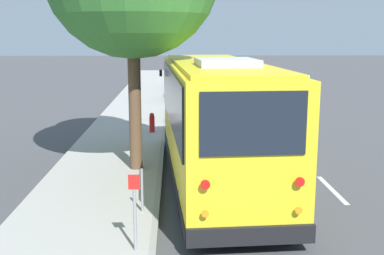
% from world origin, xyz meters
% --- Properties ---
extents(ground_plane, '(160.00, 160.00, 0.00)m').
position_xyz_m(ground_plane, '(0.00, 0.00, 0.00)').
color(ground_plane, '#474749').
extents(sidewalk_slab, '(80.00, 3.22, 0.15)m').
position_xyz_m(sidewalk_slab, '(0.00, 3.78, 0.07)').
color(sidewalk_slab, '#A3A099').
rests_on(sidewalk_slab, ground).
extents(curb_strip, '(80.00, 0.14, 0.15)m').
position_xyz_m(curb_strip, '(0.00, 2.10, 0.07)').
color(curb_strip, gray).
rests_on(curb_strip, ground).
extents(shuttle_bus, '(9.85, 3.20, 3.58)m').
position_xyz_m(shuttle_bus, '(-1.09, 0.51, 1.92)').
color(shuttle_bus, yellow).
rests_on(shuttle_bus, ground).
extents(parked_sedan_silver, '(4.25, 1.84, 1.32)m').
position_xyz_m(parked_sedan_silver, '(9.11, 0.97, 0.61)').
color(parked_sedan_silver, '#A8AAAF').
rests_on(parked_sedan_silver, ground).
extents(parked_sedan_navy, '(4.58, 2.03, 1.33)m').
position_xyz_m(parked_sedan_navy, '(15.23, 1.15, 0.62)').
color(parked_sedan_navy, '#19234C').
rests_on(parked_sedan_navy, ground).
extents(parked_sedan_blue, '(4.39, 2.01, 1.29)m').
position_xyz_m(parked_sedan_blue, '(21.50, 1.09, 0.60)').
color(parked_sedan_blue, navy).
rests_on(parked_sedan_blue, ground).
extents(sign_post_near, '(0.06, 0.22, 1.48)m').
position_xyz_m(sign_post_near, '(-5.80, 2.41, 0.91)').
color(sign_post_near, gray).
rests_on(sign_post_near, sidewalk_slab).
extents(sign_post_far, '(0.06, 0.06, 1.02)m').
position_xyz_m(sign_post_far, '(-3.78, 2.41, 0.66)').
color(sign_post_far, gray).
rests_on(sign_post_far, sidewalk_slab).
extents(fire_hydrant, '(0.22, 0.22, 0.81)m').
position_xyz_m(fire_hydrant, '(5.35, 2.59, 0.55)').
color(fire_hydrant, red).
rests_on(fire_hydrant, sidewalk_slab).
extents(lane_stripe_mid, '(2.40, 0.14, 0.01)m').
position_xyz_m(lane_stripe_mid, '(-1.95, -2.61, 0.00)').
color(lane_stripe_mid, silver).
rests_on(lane_stripe_mid, ground).
extents(lane_stripe_ahead, '(2.40, 0.14, 0.01)m').
position_xyz_m(lane_stripe_ahead, '(4.05, -2.61, 0.00)').
color(lane_stripe_ahead, silver).
rests_on(lane_stripe_ahead, ground).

